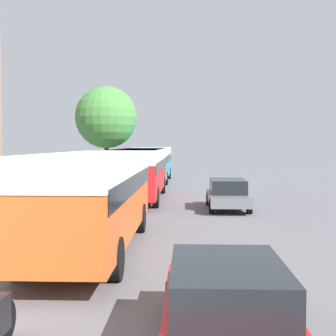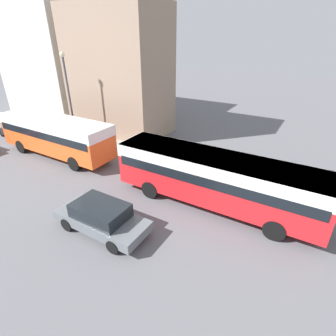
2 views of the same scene
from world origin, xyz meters
name	(u,v)px [view 1 (image 1 of 2)]	position (x,y,z in m)	size (l,w,h in m)	color
bus_lead	(92,187)	(-1.72, 9.70, 1.86)	(2.51, 9.48, 2.85)	#EA5B23
bus_following	(140,167)	(-1.59, 22.13, 1.85)	(2.50, 10.70, 2.82)	red
bus_third_in_line	(154,159)	(-1.69, 34.61, 1.86)	(2.56, 10.12, 2.84)	teal
car_crossing	(228,194)	(2.95, 18.48, 0.75)	(1.90, 4.51, 1.43)	slate
car_far_curb	(227,306)	(1.61, 3.15, 0.72)	(1.95, 4.56, 1.36)	red
pedestrian_near_curb	(126,166)	(-4.53, 38.81, 1.08)	(0.41, 0.41, 1.82)	#232838
street_tree	(106,117)	(-5.21, 32.38, 5.14)	(4.78, 4.78, 7.39)	brown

